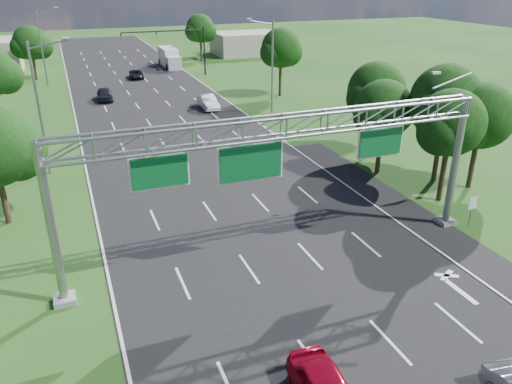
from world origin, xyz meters
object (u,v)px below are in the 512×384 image
sign_gantry (285,138)px  regulatory_sign (472,206)px  box_truck (169,58)px  traffic_signal (181,41)px

sign_gantry → regulatory_sign: 13.25m
regulatory_sign → box_truck: bearing=94.5°
sign_gantry → regulatory_sign: sign_gantry is taller
sign_gantry → traffic_signal: sign_gantry is taller
sign_gantry → regulatory_sign: size_ratio=11.19×
regulatory_sign → box_truck: box_truck is taller
box_truck → traffic_signal: bearing=-91.0°
sign_gantry → traffic_signal: bearing=82.3°
sign_gantry → traffic_signal: (7.15, 53.00, -1.72)m
sign_gantry → traffic_signal: size_ratio=1.92×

